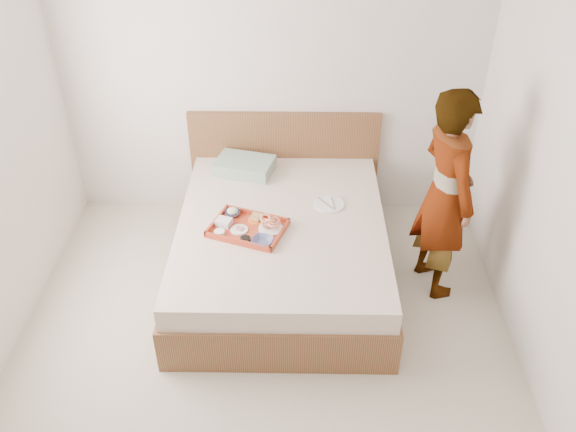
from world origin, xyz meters
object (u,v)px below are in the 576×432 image
Objects in this scene: bed at (282,249)px; person at (445,195)px; tray at (248,228)px; dinner_plate at (329,204)px.

bed is 1.30m from person.
person is (1.42, 0.07, 0.26)m from tray.
dinner_plate is 0.90m from person.
tray is at bearing -153.91° from bed.
person is at bearing -18.92° from dinner_plate.
bed is at bearing 45.80° from tray.
tray is 0.32× the size of person.
tray reaches higher than dinner_plate.
dinner_plate is (0.37, 0.22, 0.27)m from bed.
person is (0.81, -0.28, 0.28)m from dinner_plate.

